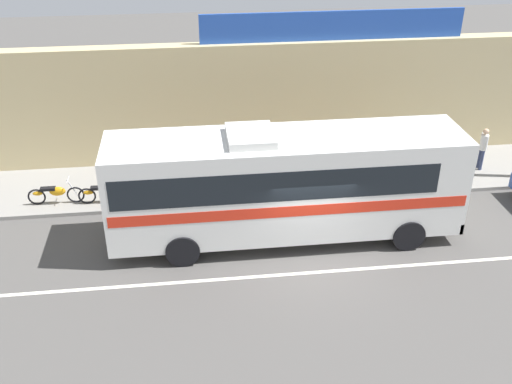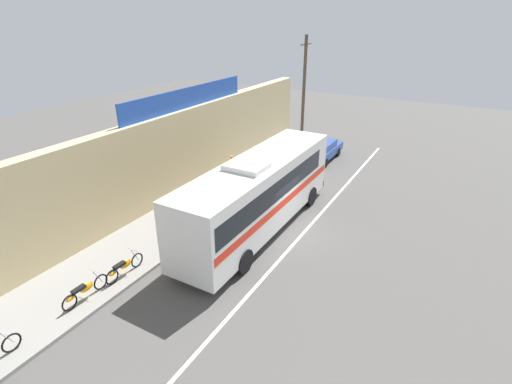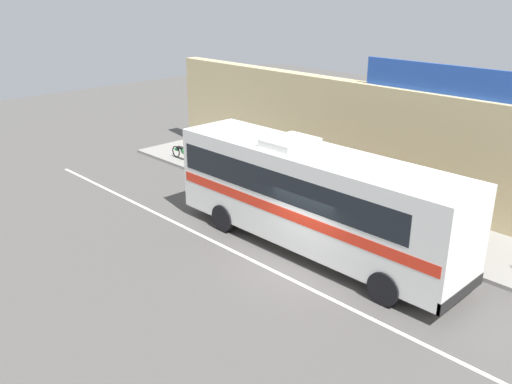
% 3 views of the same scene
% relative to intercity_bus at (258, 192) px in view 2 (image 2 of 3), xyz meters
% --- Properties ---
extents(ground_plane, '(70.00, 70.00, 0.00)m').
position_rel_intercity_bus_xyz_m(ground_plane, '(0.71, -1.25, -2.06)').
color(ground_plane, '#4F4C49').
extents(sidewalk_slab, '(30.00, 3.60, 0.14)m').
position_rel_intercity_bus_xyz_m(sidewalk_slab, '(0.71, 3.95, -1.99)').
color(sidewalk_slab, gray).
rests_on(sidewalk_slab, ground_plane).
extents(storefront_facade, '(30.00, 0.70, 4.80)m').
position_rel_intercity_bus_xyz_m(storefront_facade, '(0.71, 6.10, 0.34)').
color(storefront_facade, tan).
rests_on(storefront_facade, ground_plane).
extents(storefront_billboard, '(10.19, 0.12, 1.10)m').
position_rel_intercity_bus_xyz_m(storefront_billboard, '(2.85, 6.10, 3.29)').
color(storefront_billboard, '#234CAD').
rests_on(storefront_billboard, storefront_facade).
extents(road_center_stripe, '(30.00, 0.14, 0.01)m').
position_rel_intercity_bus_xyz_m(road_center_stripe, '(0.71, -2.05, -2.06)').
color(road_center_stripe, silver).
rests_on(road_center_stripe, ground_plane).
extents(intercity_bus, '(11.05, 2.62, 3.78)m').
position_rel_intercity_bus_xyz_m(intercity_bus, '(0.00, 0.00, 0.00)').
color(intercity_bus, silver).
rests_on(intercity_bus, ground_plane).
extents(parked_car, '(4.55, 1.85, 1.37)m').
position_rel_intercity_bus_xyz_m(parked_car, '(10.99, 0.98, -1.33)').
color(parked_car, '#2D4C93').
rests_on(parked_car, ground_plane).
extents(utility_pole, '(1.60, 0.22, 8.22)m').
position_rel_intercity_bus_xyz_m(utility_pole, '(11.12, 2.61, 2.32)').
color(utility_pole, brown).
rests_on(utility_pole, sidewalk_slab).
extents(motorcycle_blue, '(1.92, 0.56, 0.94)m').
position_rel_intercity_bus_xyz_m(motorcycle_blue, '(-5.92, 2.73, -1.50)').
color(motorcycle_blue, black).
rests_on(motorcycle_blue, sidewalk_slab).
extents(motorcycle_black, '(1.96, 0.56, 0.94)m').
position_rel_intercity_bus_xyz_m(motorcycle_black, '(-7.66, 2.88, -1.50)').
color(motorcycle_black, black).
rests_on(motorcycle_black, sidewalk_slab).
extents(pedestrian_far_left, '(0.30, 0.48, 1.70)m').
position_rel_intercity_bus_xyz_m(pedestrian_far_left, '(0.63, 3.83, -0.93)').
color(pedestrian_far_left, black).
rests_on(pedestrian_far_left, sidewalk_slab).
extents(pedestrian_far_right, '(0.30, 0.48, 1.71)m').
position_rel_intercity_bus_xyz_m(pedestrian_far_right, '(8.50, 3.70, -0.93)').
color(pedestrian_far_right, navy).
rests_on(pedestrian_far_right, sidewalk_slab).
extents(pedestrian_by_curb, '(0.30, 0.48, 1.73)m').
position_rel_intercity_bus_xyz_m(pedestrian_by_curb, '(4.09, 4.13, -0.92)').
color(pedestrian_by_curb, black).
rests_on(pedestrian_by_curb, sidewalk_slab).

